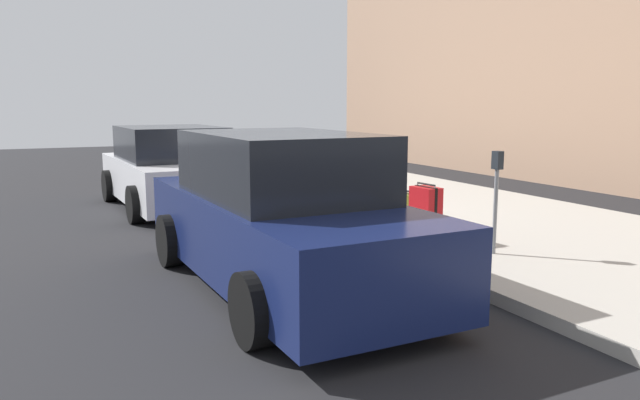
# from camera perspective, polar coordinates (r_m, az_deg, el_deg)

# --- Properties ---
(ground_plane) EXTENTS (40.00, 40.00, 0.00)m
(ground_plane) POSITION_cam_1_polar(r_m,az_deg,el_deg) (10.69, -2.58, -1.64)
(ground_plane) COLOR black
(sidewalk_curb) EXTENTS (18.00, 5.00, 0.14)m
(sidewalk_curb) POSITION_cam_1_polar(r_m,az_deg,el_deg) (11.85, 8.64, -0.33)
(sidewalk_curb) COLOR #ADA89E
(sidewalk_curb) RESTS_ON ground_plane
(suitcase_red_0) EXTENTS (0.43, 0.29, 0.78)m
(suitcase_red_0) POSITION_cam_1_polar(r_m,az_deg,el_deg) (8.38, 9.82, -1.24)
(suitcase_red_0) COLOR red
(suitcase_red_0) RESTS_ON sidewalk_curb
(suitcase_olive_1) EXTENTS (0.37, 0.22, 0.63)m
(suitcase_olive_1) POSITION_cam_1_polar(r_m,az_deg,el_deg) (8.76, 8.22, -1.28)
(suitcase_olive_1) COLOR #59601E
(suitcase_olive_1) RESTS_ON sidewalk_curb
(suitcase_maroon_2) EXTENTS (0.45, 0.21, 1.00)m
(suitcase_maroon_2) POSITION_cam_1_polar(r_m,az_deg,el_deg) (9.11, 6.64, -0.35)
(suitcase_maroon_2) COLOR maroon
(suitcase_maroon_2) RESTS_ON sidewalk_curb
(suitcase_navy_3) EXTENTS (0.37, 0.27, 0.79)m
(suitcase_navy_3) POSITION_cam_1_polar(r_m,az_deg,el_deg) (9.55, 5.65, -0.55)
(suitcase_navy_3) COLOR navy
(suitcase_navy_3) RESTS_ON sidewalk_curb
(suitcase_black_4) EXTENTS (0.36, 0.23, 0.78)m
(suitcase_black_4) POSITION_cam_1_polar(r_m,az_deg,el_deg) (9.85, 4.07, 0.37)
(suitcase_black_4) COLOR black
(suitcase_black_4) RESTS_ON sidewalk_curb
(suitcase_silver_5) EXTENTS (0.36, 0.27, 0.58)m
(suitcase_silver_5) POSITION_cam_1_polar(r_m,az_deg,el_deg) (10.26, 3.46, 0.19)
(suitcase_silver_5) COLOR #9EA0A8
(suitcase_silver_5) RESTS_ON sidewalk_curb
(suitcase_teal_6) EXTENTS (0.49, 0.27, 0.61)m
(suitcase_teal_6) POSITION_cam_1_polar(r_m,az_deg,el_deg) (10.64, 1.99, 0.59)
(suitcase_teal_6) COLOR #0F606B
(suitcase_teal_6) RESTS_ON sidewalk_curb
(suitcase_red_7) EXTENTS (0.41, 0.21, 0.98)m
(suitcase_red_7) POSITION_cam_1_polar(r_m,az_deg,el_deg) (11.05, 0.59, 1.48)
(suitcase_red_7) COLOR red
(suitcase_red_7) RESTS_ON sidewalk_curb
(fire_hydrant) EXTENTS (0.39, 0.21, 0.78)m
(fire_hydrant) POSITION_cam_1_polar(r_m,az_deg,el_deg) (11.81, -0.90, 2.07)
(fire_hydrant) COLOR #D89E0C
(fire_hydrant) RESTS_ON sidewalk_curb
(bollard_post) EXTENTS (0.16, 0.16, 0.74)m
(bollard_post) POSITION_cam_1_polar(r_m,az_deg,el_deg) (12.48, -3.03, 2.26)
(bollard_post) COLOR brown
(bollard_post) RESTS_ON sidewalk_curb
(parking_meter) EXTENTS (0.12, 0.09, 1.27)m
(parking_meter) POSITION_cam_1_polar(r_m,az_deg,el_deg) (7.72, 16.15, 1.14)
(parking_meter) COLOR slate
(parking_meter) RESTS_ON sidewalk_curb
(parked_car_navy_0) EXTENTS (4.63, 2.06, 1.68)m
(parked_car_navy_0) POSITION_cam_1_polar(r_m,az_deg,el_deg) (6.54, -3.67, -1.55)
(parked_car_navy_0) COLOR #141E4C
(parked_car_navy_0) RESTS_ON ground_plane
(parked_car_white_1) EXTENTS (4.31, 2.26, 1.54)m
(parked_car_white_1) POSITION_cam_1_polar(r_m,az_deg,el_deg) (11.97, -13.73, 2.77)
(parked_car_white_1) COLOR silver
(parked_car_white_1) RESTS_ON ground_plane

